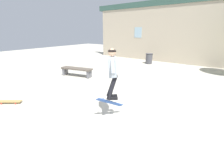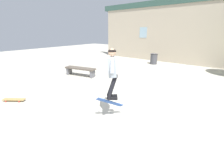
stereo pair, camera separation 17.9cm
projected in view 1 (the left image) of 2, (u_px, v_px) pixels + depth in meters
name	position (u px, v px, depth m)	size (l,w,h in m)	color
ground_plane	(97.00, 112.00, 4.86)	(40.00, 40.00, 0.00)	#B2AD9E
building_backdrop	(179.00, 31.00, 11.70)	(15.66, 0.52, 6.01)	#B7A88E
park_bench	(77.00, 70.00, 8.63)	(1.94, 0.90, 0.50)	brown
trash_bin	(149.00, 58.00, 11.98)	(0.56, 0.56, 0.82)	#47474C
skater	(112.00, 70.00, 4.16)	(0.88, 1.09, 1.45)	#9EA8B2
skateboard_flipping	(110.00, 102.00, 4.48)	(0.57, 0.71, 0.49)	#2D519E
skateboard_resting	(10.00, 101.00, 5.45)	(0.77, 0.64, 0.08)	#AD894C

